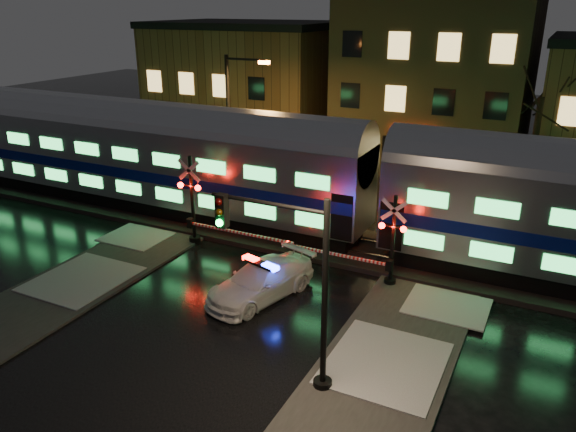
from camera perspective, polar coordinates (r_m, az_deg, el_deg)
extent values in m
plane|color=black|center=(23.25, -3.44, -6.93)|extent=(120.00, 120.00, 0.00)
cube|color=black|center=(27.22, 1.78, -2.32)|extent=(90.00, 4.20, 0.24)
cube|color=#2D2D2D|center=(23.23, -25.50, -8.98)|extent=(4.00, 20.00, 0.12)
cube|color=#2D2D2D|center=(16.41, 6.55, -20.28)|extent=(4.00, 20.00, 0.12)
cube|color=brown|center=(46.57, -4.04, 12.98)|extent=(14.00, 10.00, 9.00)
cube|color=brown|center=(41.44, 15.00, 13.13)|extent=(12.00, 11.00, 11.50)
cube|color=black|center=(31.91, -13.89, 1.60)|extent=(24.00, 2.40, 0.80)
cube|color=#B7BAC1|center=(31.25, -14.26, 5.59)|extent=(25.00, 3.05, 3.80)
cube|color=navy|center=(31.35, -14.19, 4.88)|extent=(24.75, 3.09, 0.55)
cube|color=#41F76E|center=(30.46, -15.94, 2.77)|extent=(21.00, 0.05, 0.62)
cube|color=#41F76E|center=(29.97, -16.27, 6.04)|extent=(21.00, 0.05, 0.62)
cylinder|color=#B7BAC1|center=(30.87, -14.54, 8.63)|extent=(25.00, 3.05, 3.05)
imported|color=white|center=(21.96, -2.78, -6.62)|extent=(3.21, 5.19, 1.40)
cube|color=black|center=(21.63, -2.81, -4.87)|extent=(1.51, 0.76, 0.09)
cube|color=#FF0C05|center=(21.95, -3.79, -4.37)|extent=(0.71, 0.49, 0.16)
cube|color=#1426FF|center=(21.27, -1.81, -5.19)|extent=(0.71, 0.49, 0.16)
cylinder|color=black|center=(23.44, 10.30, -6.61)|extent=(0.48, 0.48, 0.29)
cylinder|color=black|center=(22.68, 10.59, -2.59)|extent=(0.15, 0.15, 3.87)
sphere|color=#FF0C05|center=(22.37, 9.50, -0.97)|extent=(0.25, 0.25, 0.25)
sphere|color=#FF0C05|center=(22.16, 11.65, -1.33)|extent=(0.25, 0.25, 0.25)
cube|color=white|center=(23.53, 4.61, -3.85)|extent=(4.84, 0.10, 0.10)
cube|color=black|center=(22.84, 10.26, -4.93)|extent=(0.25, 0.30, 0.45)
cylinder|color=black|center=(27.33, -9.44, -2.41)|extent=(0.54, 0.54, 0.32)
cylinder|color=black|center=(26.61, -9.69, 1.53)|extent=(0.17, 0.17, 4.31)
sphere|color=#FF0C05|center=(26.52, -10.86, 3.11)|extent=(0.28, 0.28, 0.28)
sphere|color=#FF0C05|center=(25.96, -9.15, 2.83)|extent=(0.28, 0.28, 0.28)
cube|color=white|center=(25.36, -4.93, -1.70)|extent=(5.39, 0.10, 0.10)
cube|color=black|center=(26.78, -9.87, -0.69)|extent=(0.25, 0.30, 0.45)
cylinder|color=black|center=(17.52, 3.52, -16.70)|extent=(0.56, 0.56, 0.30)
cylinder|color=black|center=(15.95, 3.75, -8.53)|extent=(0.18, 0.18, 6.01)
cylinder|color=black|center=(15.58, -2.15, 1.30)|extent=(3.61, 0.12, 0.12)
cube|color=black|center=(16.28, -6.72, 0.54)|extent=(0.32, 0.28, 1.00)
sphere|color=#0CFF3F|center=(16.27, -6.98, -0.69)|extent=(0.22, 0.22, 0.22)
cylinder|color=black|center=(32.47, -6.03, 8.77)|extent=(0.20, 0.20, 8.19)
cylinder|color=black|center=(31.25, -4.32, 15.58)|extent=(2.46, 0.12, 0.12)
cube|color=orange|center=(30.70, -2.44, 15.33)|extent=(0.56, 0.29, 0.18)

